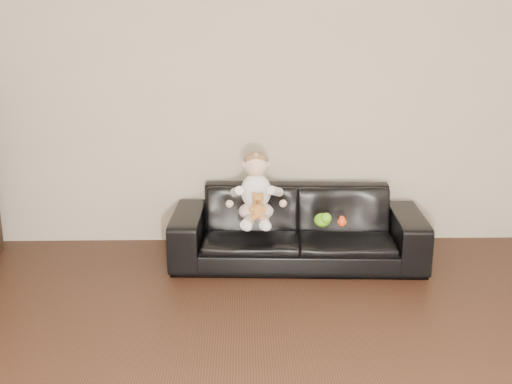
{
  "coord_description": "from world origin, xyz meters",
  "views": [
    {
      "loc": [
        -0.16,
        -2.41,
        1.89
      ],
      "look_at": [
        -0.06,
        2.16,
        0.59
      ],
      "focal_mm": 45.0,
      "sensor_mm": 36.0,
      "label": 1
    }
  ],
  "objects_px": {
    "toy_rattle": "(342,222)",
    "toy_green": "(322,220)",
    "sofa": "(297,227)",
    "baby": "(256,191)",
    "toy_blue_disc": "(322,220)",
    "teddy_bear": "(258,206)"
  },
  "relations": [
    {
      "from": "toy_rattle",
      "to": "toy_green",
      "type": "bearing_deg",
      "value": 178.04
    },
    {
      "from": "sofa",
      "to": "baby",
      "type": "bearing_deg",
      "value": -159.02
    },
    {
      "from": "toy_rattle",
      "to": "toy_blue_disc",
      "type": "bearing_deg",
      "value": 132.53
    },
    {
      "from": "toy_green",
      "to": "toy_blue_disc",
      "type": "bearing_deg",
      "value": 83.75
    },
    {
      "from": "teddy_bear",
      "to": "toy_green",
      "type": "height_order",
      "value": "teddy_bear"
    },
    {
      "from": "baby",
      "to": "toy_blue_disc",
      "type": "distance_m",
      "value": 0.54
    },
    {
      "from": "toy_blue_disc",
      "to": "toy_green",
      "type": "bearing_deg",
      "value": -96.25
    },
    {
      "from": "baby",
      "to": "toy_blue_disc",
      "type": "relative_size",
      "value": 5.07
    },
    {
      "from": "sofa",
      "to": "toy_rattle",
      "type": "height_order",
      "value": "sofa"
    },
    {
      "from": "teddy_bear",
      "to": "toy_rattle",
      "type": "xyz_separation_m",
      "value": [
        0.61,
        0.01,
        -0.13
      ]
    },
    {
      "from": "toy_green",
      "to": "toy_blue_disc",
      "type": "relative_size",
      "value": 1.38
    },
    {
      "from": "sofa",
      "to": "teddy_bear",
      "type": "height_order",
      "value": "teddy_bear"
    },
    {
      "from": "sofa",
      "to": "baby",
      "type": "xyz_separation_m",
      "value": [
        -0.32,
        -0.11,
        0.32
      ]
    },
    {
      "from": "baby",
      "to": "teddy_bear",
      "type": "height_order",
      "value": "baby"
    },
    {
      "from": "baby",
      "to": "toy_rattle",
      "type": "distance_m",
      "value": 0.67
    },
    {
      "from": "toy_green",
      "to": "toy_blue_disc",
      "type": "height_order",
      "value": "toy_green"
    },
    {
      "from": "sofa",
      "to": "baby",
      "type": "height_order",
      "value": "baby"
    },
    {
      "from": "baby",
      "to": "toy_rattle",
      "type": "relative_size",
      "value": 7.35
    },
    {
      "from": "toy_rattle",
      "to": "teddy_bear",
      "type": "bearing_deg",
      "value": -179.03
    },
    {
      "from": "sofa",
      "to": "toy_blue_disc",
      "type": "height_order",
      "value": "sofa"
    },
    {
      "from": "baby",
      "to": "sofa",
      "type": "bearing_deg",
      "value": 24.44
    },
    {
      "from": "baby",
      "to": "toy_green",
      "type": "bearing_deg",
      "value": -10.57
    }
  ]
}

